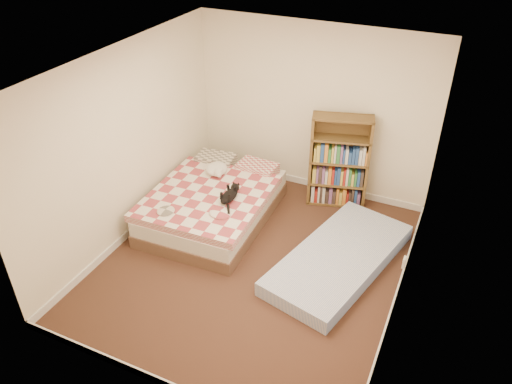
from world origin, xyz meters
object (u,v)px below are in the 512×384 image
at_px(bed, 215,202).
at_px(floor_mattress, 339,259).
at_px(black_cat, 230,195).
at_px(bookshelf, 338,171).
at_px(white_dog, 217,169).

distance_m(bed, floor_mattress, 1.90).
distance_m(floor_mattress, black_cat, 1.62).
height_order(bookshelf, floor_mattress, bookshelf).
bearing_deg(floor_mattress, black_cat, -170.06).
xyz_separation_m(bookshelf, floor_mattress, (0.46, -1.35, -0.42)).
xyz_separation_m(bookshelf, white_dog, (-1.56, -0.76, 0.05)).
height_order(bed, black_cat, black_cat).
relative_size(bookshelf, black_cat, 2.22).
xyz_separation_m(floor_mattress, black_cat, (-1.55, 0.11, 0.46)).
xyz_separation_m(bed, black_cat, (0.33, -0.15, 0.30)).
height_order(bookshelf, black_cat, bookshelf).
distance_m(bed, black_cat, 0.47).
bearing_deg(black_cat, floor_mattress, -7.95).
bearing_deg(bookshelf, white_dog, -169.50).
bearing_deg(black_cat, white_dog, 129.73).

